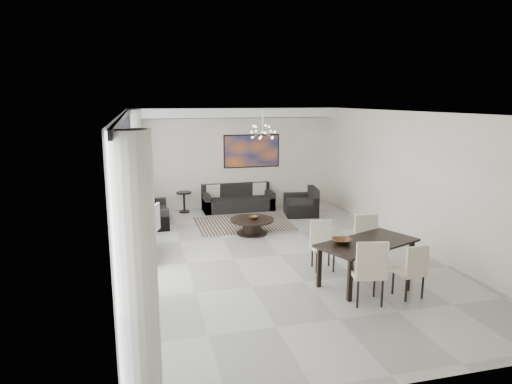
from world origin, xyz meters
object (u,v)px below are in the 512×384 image
object	(u,v)px
television	(148,221)
coffee_table	(252,225)
sofa_main	(238,201)
dining_table	(367,247)
tv_console	(142,247)

from	to	relation	value
television	coffee_table	bearing A→B (deg)	-52.62
sofa_main	dining_table	world-z (taller)	dining_table
tv_console	dining_table	size ratio (longest dim) A/B	0.72
coffee_table	television	xyz separation A→B (m)	(-2.40, -0.99, 0.52)
tv_console	coffee_table	bearing A→B (deg)	22.11
sofa_main	tv_console	bearing A→B (deg)	-128.15
sofa_main	coffee_table	bearing A→B (deg)	-94.23
coffee_table	sofa_main	world-z (taller)	sofa_main
coffee_table	sofa_main	distance (m)	2.46
sofa_main	television	size ratio (longest dim) A/B	2.04
television	dining_table	world-z (taller)	television
television	dining_table	xyz separation A→B (m)	(3.62, -2.36, -0.07)
television	dining_table	distance (m)	4.32
tv_console	dining_table	world-z (taller)	dining_table
coffee_table	tv_console	size ratio (longest dim) A/B	0.73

